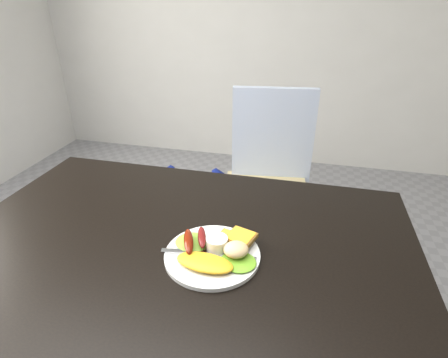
{
  "coord_description": "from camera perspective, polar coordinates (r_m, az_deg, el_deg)",
  "views": [
    {
      "loc": [
        0.28,
        -0.67,
        1.31
      ],
      "look_at": [
        0.1,
        0.08,
        0.9
      ],
      "focal_mm": 28.0,
      "sensor_mm": 36.0,
      "label": 1
    }
  ],
  "objects": [
    {
      "name": "lettuce_right",
      "position": [
        0.83,
        2.34,
        -13.32
      ],
      "size": [
        0.1,
        0.09,
        0.01
      ],
      "primitive_type": "ellipsoid",
      "rotation": [
        0.0,
        0.0,
        -0.14
      ],
      "color": "#56891A",
      "rests_on": "plate"
    },
    {
      "name": "lettuce_left",
      "position": [
        0.89,
        -5.13,
        -10.19
      ],
      "size": [
        0.09,
        0.09,
        0.01
      ],
      "primitive_type": "ellipsoid",
      "rotation": [
        0.0,
        0.0,
        -0.06
      ],
      "color": "#5D9425",
      "rests_on": "plate"
    },
    {
      "name": "omelette",
      "position": [
        0.82,
        -3.18,
        -13.45
      ],
      "size": [
        0.14,
        0.08,
        0.02
      ],
      "primitive_type": "ellipsoid",
      "rotation": [
        0.0,
        0.0,
        -0.09
      ],
      "color": "orange",
      "rests_on": "plate"
    },
    {
      "name": "toast_b",
      "position": [
        0.87,
        2.73,
        -9.56
      ],
      "size": [
        0.08,
        0.08,
        0.01
      ],
      "primitive_type": "cube",
      "rotation": [
        0.0,
        0.0,
        -0.3
      ],
      "color": "brown",
      "rests_on": "toast_a"
    },
    {
      "name": "plate",
      "position": [
        0.86,
        -1.91,
        -12.3
      ],
      "size": [
        0.23,
        0.23,
        0.01
      ],
      "primitive_type": "cylinder",
      "color": "white",
      "rests_on": "dining_table"
    },
    {
      "name": "dining_chair",
      "position": [
        1.71,
        6.75,
        -2.7
      ],
      "size": [
        0.45,
        0.45,
        0.05
      ],
      "primitive_type": "cube",
      "rotation": [
        0.0,
        0.0,
        0.13
      ],
      "color": "tan",
      "rests_on": "ground"
    },
    {
      "name": "person",
      "position": [
        1.31,
        -9.6,
        6.95
      ],
      "size": [
        0.69,
        0.54,
        1.71
      ],
      "primitive_type": "imported",
      "rotation": [
        0.0,
        0.0,
        3.38
      ],
      "color": "navy",
      "rests_on": "ground"
    },
    {
      "name": "sausage_a",
      "position": [
        0.86,
        -5.82,
        -10.07
      ],
      "size": [
        0.06,
        0.1,
        0.02
      ],
      "primitive_type": "ellipsoid",
      "rotation": [
        0.0,
        0.0,
        0.36
      ],
      "color": "maroon",
      "rests_on": "lettuce_left"
    },
    {
      "name": "ramekin",
      "position": [
        0.86,
        -1.16,
        -10.44
      ],
      "size": [
        0.06,
        0.06,
        0.03
      ],
      "primitive_type": "cylinder",
      "rotation": [
        0.0,
        0.0,
        -0.26
      ],
      "color": "white",
      "rests_on": "plate"
    },
    {
      "name": "fork",
      "position": [
        0.86,
        -4.53,
        -11.77
      ],
      "size": [
        0.17,
        0.04,
        0.0
      ],
      "primitive_type": "cube",
      "rotation": [
        0.0,
        0.0,
        0.18
      ],
      "color": "#ADAFB7",
      "rests_on": "plate"
    },
    {
      "name": "toast_a",
      "position": [
        0.88,
        0.83,
        -10.05
      ],
      "size": [
        0.08,
        0.08,
        0.01
      ],
      "primitive_type": "cube",
      "rotation": [
        0.0,
        0.0,
        -0.28
      ],
      "color": "#8C3A15",
      "rests_on": "plate"
    },
    {
      "name": "sausage_b",
      "position": [
        0.87,
        -3.64,
        -9.45
      ],
      "size": [
        0.05,
        0.09,
        0.02
      ],
      "primitive_type": "ellipsoid",
      "rotation": [
        0.0,
        0.0,
        0.33
      ],
      "color": "maroon",
      "rests_on": "lettuce_left"
    },
    {
      "name": "dining_table",
      "position": [
        0.93,
        -7.15,
        -10.98
      ],
      "size": [
        1.2,
        0.8,
        0.04
      ],
      "primitive_type": "cube",
      "color": "black",
      "rests_on": "ground"
    },
    {
      "name": "potato_salad",
      "position": [
        0.83,
        1.96,
        -11.44
      ],
      "size": [
        0.07,
        0.07,
        0.03
      ],
      "primitive_type": "ellipsoid",
      "rotation": [
        0.0,
        0.0,
        0.35
      ],
      "color": "beige",
      "rests_on": "lettuce_right"
    }
  ]
}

